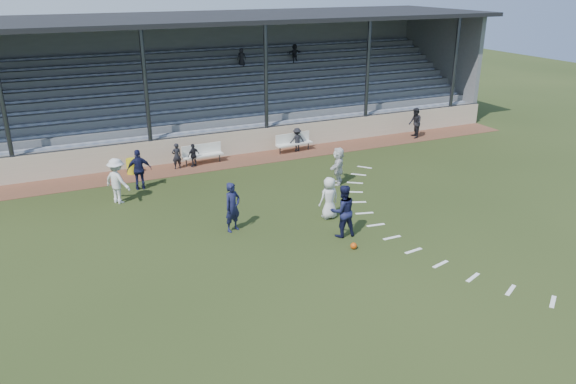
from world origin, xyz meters
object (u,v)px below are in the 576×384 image
(bench_left, at_px, (202,152))
(player_white_lead, at_px, (329,198))
(official, at_px, (415,123))
(player_navy_lead, at_px, (233,207))
(football, at_px, (354,246))
(trash_bin, at_px, (131,166))
(bench_right, at_px, (293,141))

(bench_left, xyz_separation_m, player_white_lead, (2.43, -8.32, 0.22))
(official, bearing_deg, player_white_lead, -30.66)
(player_navy_lead, distance_m, official, 15.32)
(player_white_lead, relative_size, player_navy_lead, 0.89)
(football, distance_m, player_white_lead, 2.77)
(bench_left, distance_m, official, 12.21)
(trash_bin, height_order, player_navy_lead, player_navy_lead)
(player_white_lead, distance_m, player_navy_lead, 3.68)
(trash_bin, xyz_separation_m, player_navy_lead, (2.18, -7.78, 0.53))
(bench_right, bearing_deg, trash_bin, 175.34)
(bench_right, bearing_deg, player_navy_lead, -133.02)
(bench_left, bearing_deg, bench_right, -3.80)
(bench_right, height_order, player_navy_lead, player_navy_lead)
(football, bearing_deg, player_navy_lead, 135.78)
(football, height_order, official, official)
(bench_left, relative_size, player_navy_lead, 1.12)
(trash_bin, relative_size, official, 0.42)
(bench_right, relative_size, player_navy_lead, 1.12)
(bench_left, relative_size, trash_bin, 2.84)
(bench_right, relative_size, official, 1.20)
(bench_right, bearing_deg, bench_left, 174.61)
(trash_bin, xyz_separation_m, player_white_lead, (5.83, -8.23, 0.43))
(football, bearing_deg, bench_right, 74.99)
(player_navy_lead, bearing_deg, trash_bin, 82.58)
(bench_right, distance_m, trash_bin, 8.28)
(bench_left, height_order, football, bench_left)
(bench_left, height_order, player_navy_lead, player_navy_lead)
(football, distance_m, player_navy_lead, 4.48)
(player_white_lead, bearing_deg, official, -146.77)
(player_navy_lead, height_order, official, player_navy_lead)
(bench_left, relative_size, bench_right, 1.00)
(bench_right, xyz_separation_m, trash_bin, (-8.28, -0.08, -0.21))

